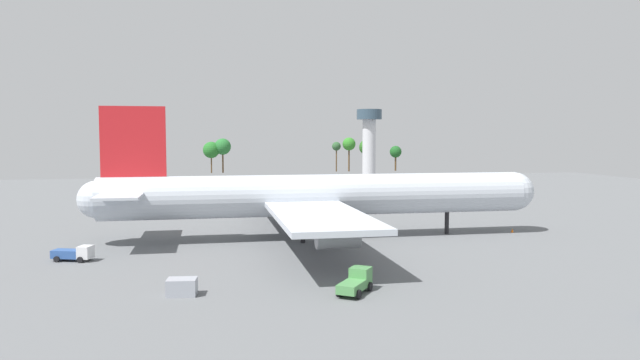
# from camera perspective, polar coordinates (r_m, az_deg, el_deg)

# --- Properties ---
(ground_plane) EXTENTS (289.62, 289.62, 0.00)m
(ground_plane) POSITION_cam_1_polar(r_m,az_deg,el_deg) (91.52, 0.00, -5.74)
(ground_plane) COLOR slate
(cargo_airplane) EXTENTS (72.40, 61.91, 20.41)m
(cargo_airplane) POSITION_cam_1_polar(r_m,az_deg,el_deg) (90.52, -0.23, -1.57)
(cargo_airplane) COLOR silver
(cargo_airplane) RESTS_ON ground_plane
(maintenance_van) EXTENTS (4.98, 2.88, 2.25)m
(maintenance_van) POSITION_cam_1_polar(r_m,az_deg,el_deg) (133.94, 8.14, -2.15)
(maintenance_van) COLOR #333338
(maintenance_van) RESTS_ON ground_plane
(baggage_tug) EXTENTS (5.40, 3.42, 1.99)m
(baggage_tug) POSITION_cam_1_polar(r_m,az_deg,el_deg) (81.14, -23.08, -6.68)
(baggage_tug) COLOR silver
(baggage_tug) RESTS_ON ground_plane
(catering_truck) EXTENTS (4.68, 5.45, 2.38)m
(catering_truck) POSITION_cam_1_polar(r_m,az_deg,el_deg) (60.02, 3.59, -9.98)
(catering_truck) COLOR #4C8C4C
(catering_truck) RESTS_ON ground_plane
(cargo_container_fore) EXTENTS (3.15, 2.42, 1.71)m
(cargo_container_fore) POSITION_cam_1_polar(r_m,az_deg,el_deg) (60.63, -13.47, -10.23)
(cargo_container_fore) COLOR #999EA8
(cargo_container_fore) RESTS_ON ground_plane
(safety_cone_nose) EXTENTS (0.46, 0.46, 0.65)m
(safety_cone_nose) POSITION_cam_1_polar(r_m,az_deg,el_deg) (101.97, 18.44, -4.75)
(safety_cone_nose) COLOR orange
(safety_cone_nose) RESTS_ON ground_plane
(control_tower) EXTENTS (10.61, 10.61, 27.51)m
(control_tower) POSITION_cam_1_polar(r_m,az_deg,el_deg) (245.06, 4.87, 4.52)
(control_tower) COLOR silver
(control_tower) RESTS_ON ground_plane
(tree_line_backdrop) EXTENTS (122.99, 7.29, 15.79)m
(tree_line_backdrop) POSITION_cam_1_polar(r_m,az_deg,el_deg) (261.91, -4.56, 3.17)
(tree_line_backdrop) COLOR #51381E
(tree_line_backdrop) RESTS_ON ground_plane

